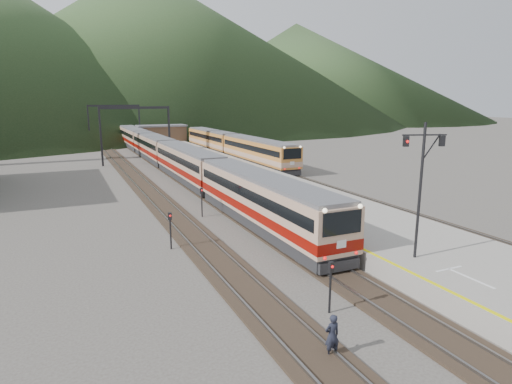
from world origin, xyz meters
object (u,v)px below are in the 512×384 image
second_train (232,146)px  worker (332,336)px  main_train (153,147)px  signal_mast (421,177)px

second_train → worker: (-15.86, -50.43, -1.15)m
main_train → worker: (-4.36, -53.21, -1.13)m
signal_mast → worker: signal_mast is taller
signal_mast → worker: (-7.83, -4.18, -4.35)m
second_train → signal_mast: size_ratio=5.64×
second_train → main_train: bearing=166.4°
main_train → second_train: size_ratio=2.49×
second_train → worker: size_ratio=24.19×
main_train → second_train: 11.83m
main_train → worker: bearing=-94.7°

